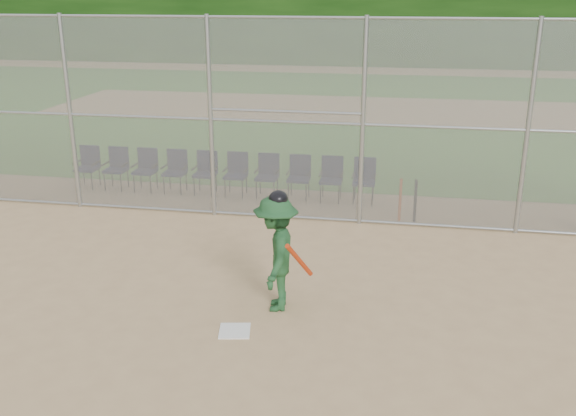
# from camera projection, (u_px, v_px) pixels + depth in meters

# --- Properties ---
(ground) EXTENTS (100.00, 100.00, 0.00)m
(ground) POSITION_uv_depth(u_px,v_px,m) (254.00, 349.00, 8.34)
(ground) COLOR tan
(ground) RESTS_ON ground
(grass_strip) EXTENTS (100.00, 100.00, 0.00)m
(grass_strip) POSITION_uv_depth(u_px,v_px,m) (357.00, 109.00, 25.11)
(grass_strip) COLOR #31691F
(grass_strip) RESTS_ON ground
(dirt_patch_far) EXTENTS (24.00, 24.00, 0.00)m
(dirt_patch_far) POSITION_uv_depth(u_px,v_px,m) (357.00, 109.00, 25.11)
(dirt_patch_far) COLOR tan
(dirt_patch_far) RESTS_ON ground
(backstop_fence) EXTENTS (16.09, 0.09, 4.00)m
(backstop_fence) POSITION_uv_depth(u_px,v_px,m) (311.00, 119.00, 12.33)
(backstop_fence) COLOR gray
(backstop_fence) RESTS_ON ground
(home_plate) EXTENTS (0.49, 0.49, 0.02)m
(home_plate) POSITION_uv_depth(u_px,v_px,m) (235.00, 331.00, 8.76)
(home_plate) COLOR silver
(home_plate) RESTS_ON ground
(batter_at_plate) EXTENTS (0.93, 1.28, 1.80)m
(batter_at_plate) POSITION_uv_depth(u_px,v_px,m) (276.00, 253.00, 9.15)
(batter_at_plate) COLOR #1D4A25
(batter_at_plate) RESTS_ON ground
(spare_bats) EXTENTS (0.36, 0.32, 0.83)m
(spare_bats) POSITION_uv_depth(u_px,v_px,m) (408.00, 200.00, 12.90)
(spare_bats) COLOR #D84C14
(spare_bats) RESTS_ON ground
(chair_0) EXTENTS (0.54, 0.52, 0.96)m
(chair_0) POSITION_uv_depth(u_px,v_px,m) (87.00, 168.00, 15.01)
(chair_0) COLOR black
(chair_0) RESTS_ON ground
(chair_1) EXTENTS (0.54, 0.52, 0.96)m
(chair_1) POSITION_uv_depth(u_px,v_px,m) (116.00, 169.00, 14.89)
(chair_1) COLOR black
(chair_1) RESTS_ON ground
(chair_2) EXTENTS (0.54, 0.52, 0.96)m
(chair_2) POSITION_uv_depth(u_px,v_px,m) (145.00, 170.00, 14.77)
(chair_2) COLOR black
(chair_2) RESTS_ON ground
(chair_3) EXTENTS (0.54, 0.52, 0.96)m
(chair_3) POSITION_uv_depth(u_px,v_px,m) (175.00, 172.00, 14.65)
(chair_3) COLOR black
(chair_3) RESTS_ON ground
(chair_4) EXTENTS (0.54, 0.52, 0.96)m
(chair_4) POSITION_uv_depth(u_px,v_px,m) (205.00, 173.00, 14.53)
(chair_4) COLOR black
(chair_4) RESTS_ON ground
(chair_5) EXTENTS (0.54, 0.52, 0.96)m
(chair_5) POSITION_uv_depth(u_px,v_px,m) (236.00, 175.00, 14.41)
(chair_5) COLOR black
(chair_5) RESTS_ON ground
(chair_6) EXTENTS (0.54, 0.52, 0.96)m
(chair_6) POSITION_uv_depth(u_px,v_px,m) (267.00, 176.00, 14.29)
(chair_6) COLOR black
(chair_6) RESTS_ON ground
(chair_7) EXTENTS (0.54, 0.52, 0.96)m
(chair_7) POSITION_uv_depth(u_px,v_px,m) (299.00, 178.00, 14.18)
(chair_7) COLOR black
(chair_7) RESTS_ON ground
(chair_8) EXTENTS (0.54, 0.52, 0.96)m
(chair_8) POSITION_uv_depth(u_px,v_px,m) (331.00, 180.00, 14.06)
(chair_8) COLOR black
(chair_8) RESTS_ON ground
(chair_9) EXTENTS (0.54, 0.52, 0.96)m
(chair_9) POSITION_uv_depth(u_px,v_px,m) (364.00, 181.00, 13.94)
(chair_9) COLOR black
(chair_9) RESTS_ON ground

